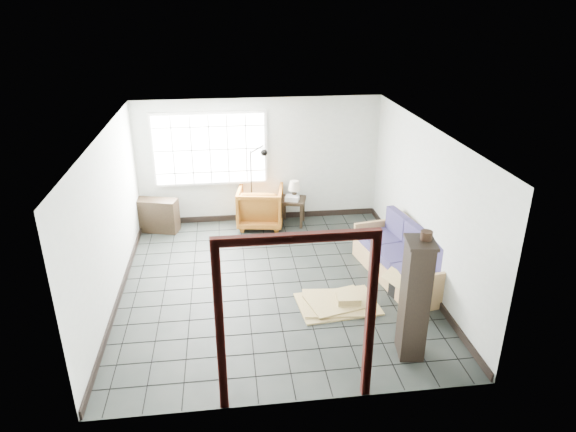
{
  "coord_description": "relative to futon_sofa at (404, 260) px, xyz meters",
  "views": [
    {
      "loc": [
        -0.69,
        -7.43,
        4.46
      ],
      "look_at": [
        0.29,
        0.3,
        1.09
      ],
      "focal_mm": 32.0,
      "sensor_mm": 36.0,
      "label": 1
    }
  ],
  "objects": [
    {
      "name": "projector",
      "position": [
        -1.59,
        2.4,
        0.27
      ],
      "size": [
        0.33,
        0.29,
        0.1
      ],
      "rotation": [
        0.0,
        0.0,
        -0.32
      ],
      "color": "silver",
      "rests_on": "side_table"
    },
    {
      "name": "armchair",
      "position": [
        -2.24,
        2.47,
        0.13
      ],
      "size": [
        1.03,
        0.99,
        0.93
      ],
      "primitive_type": "imported",
      "rotation": [
        0.0,
        0.0,
        2.98
      ],
      "color": "#8C4214",
      "rests_on": "ground"
    },
    {
      "name": "open_box",
      "position": [
        -0.06,
        -0.6,
        -0.15
      ],
      "size": [
        1.01,
        0.75,
        0.51
      ],
      "rotation": [
        0.0,
        0.0,
        0.38
      ],
      "color": "olive",
      "rests_on": "ground"
    },
    {
      "name": "ground",
      "position": [
        -2.21,
        0.07,
        -0.34
      ],
      "size": [
        5.5,
        5.5,
        0.0
      ],
      "primitive_type": "plane",
      "color": "black",
      "rests_on": "ground"
    },
    {
      "name": "pot",
      "position": [
        -0.5,
        -1.93,
        1.41
      ],
      "size": [
        0.16,
        0.16,
        0.11
      ],
      "rotation": [
        0.0,
        0.0,
        0.07
      ],
      "color": "black",
      "rests_on": "tall_shelf"
    },
    {
      "name": "console_shelf",
      "position": [
        -4.36,
        2.47,
        0.01
      ],
      "size": [
        0.93,
        0.56,
        0.68
      ],
      "rotation": [
        0.0,
        0.0,
        -0.27
      ],
      "color": "black",
      "rests_on": "ground"
    },
    {
      "name": "room_shell",
      "position": [
        -2.21,
        0.1,
        1.34
      ],
      "size": [
        5.02,
        5.52,
        2.61
      ],
      "color": "silver",
      "rests_on": "ground"
    },
    {
      "name": "tall_shelf",
      "position": [
        -0.57,
        -1.96,
        0.52
      ],
      "size": [
        0.42,
        0.5,
        1.69
      ],
      "rotation": [
        0.0,
        0.0,
        -0.14
      ],
      "color": "black",
      "rests_on": "ground"
    },
    {
      "name": "futon_sofa",
      "position": [
        0.0,
        0.0,
        0.0
      ],
      "size": [
        1.15,
        2.2,
        0.93
      ],
      "rotation": [
        0.0,
        0.0,
        0.18
      ],
      "color": "olive",
      "rests_on": "ground"
    },
    {
      "name": "table_lamp",
      "position": [
        -1.53,
        2.48,
        0.5
      ],
      "size": [
        0.31,
        0.31,
        0.39
      ],
      "rotation": [
        0.0,
        0.0,
        0.23
      ],
      "color": "black",
      "rests_on": "side_table"
    },
    {
      "name": "cardboard_pile",
      "position": [
        -1.26,
        -0.7,
        -0.29
      ],
      "size": [
        1.3,
        0.98,
        0.18
      ],
      "rotation": [
        0.0,
        0.0,
        0.04
      ],
      "color": "olive",
      "rests_on": "ground"
    },
    {
      "name": "doorway_trim",
      "position": [
        -2.21,
        -2.63,
        1.04
      ],
      "size": [
        1.8,
        0.08,
        2.2
      ],
      "color": "#38100C",
      "rests_on": "ground"
    },
    {
      "name": "window_panel",
      "position": [
        -3.21,
        2.77,
        1.26
      ],
      "size": [
        2.32,
        0.08,
        1.52
      ],
      "color": "silver",
      "rests_on": "ground"
    },
    {
      "name": "side_table",
      "position": [
        -1.56,
        2.47,
        0.12
      ],
      "size": [
        0.63,
        0.63,
        0.56
      ],
      "rotation": [
        0.0,
        0.0,
        -0.27
      ],
      "color": "black",
      "rests_on": "ground"
    },
    {
      "name": "floor_lamp",
      "position": [
        -2.29,
        2.45,
        0.59
      ],
      "size": [
        0.51,
        0.32,
        1.73
      ],
      "rotation": [
        0.0,
        0.0,
        0.23
      ],
      "color": "black",
      "rests_on": "ground"
    }
  ]
}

